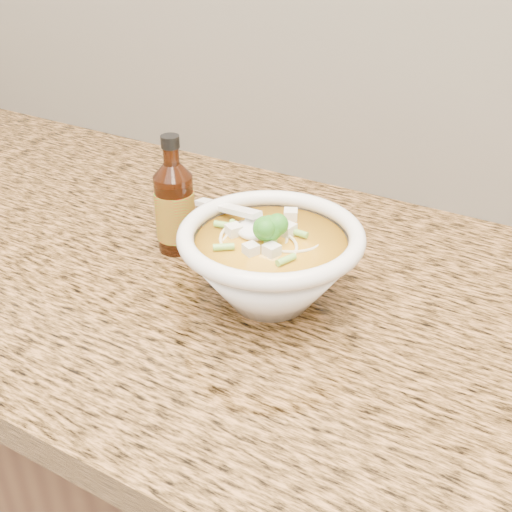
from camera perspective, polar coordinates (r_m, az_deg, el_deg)
The scene contains 3 objects.
counter_slab at distance 0.78m, azimuth 11.34°, elevation -6.50°, with size 4.00×0.68×0.04m, color #A56E3C.
soup_bowl at distance 0.75m, azimuth 1.29°, elevation -0.72°, with size 0.24×0.22×0.12m.
hot_sauce_bottle at distance 0.87m, azimuth -7.22°, elevation 4.25°, with size 0.06×0.06×0.16m.
Camera 1 is at (0.17, 1.07, 1.35)m, focal length 45.00 mm.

